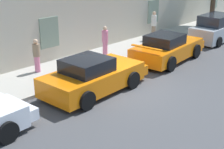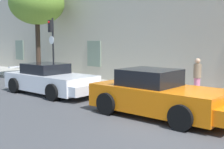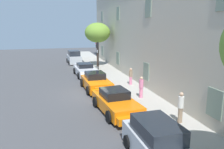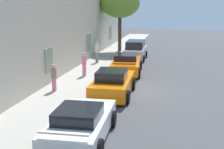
{
  "view_description": "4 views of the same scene",
  "coord_description": "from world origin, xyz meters",
  "px_view_note": "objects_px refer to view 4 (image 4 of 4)",
  "views": [
    {
      "loc": [
        -9.54,
        -8.45,
        5.36
      ],
      "look_at": [
        -0.32,
        0.3,
        0.65
      ],
      "focal_mm": 53.45,
      "sensor_mm": 36.0,
      "label": 1
    },
    {
      "loc": [
        4.37,
        -7.18,
        2.45
      ],
      "look_at": [
        -2.76,
        0.37,
        1.22
      ],
      "focal_mm": 48.02,
      "sensor_mm": 36.0,
      "label": 2
    },
    {
      "loc": [
        17.45,
        -2.92,
        5.41
      ],
      "look_at": [
        -1.77,
        2.31,
        1.1
      ],
      "focal_mm": 35.96,
      "sensor_mm": 36.0,
      "label": 3
    },
    {
      "loc": [
        -17.42,
        -2.92,
        5.16
      ],
      "look_at": [
        -0.67,
        0.8,
        1.09
      ],
      "focal_mm": 50.45,
      "sensor_mm": 36.0,
      "label": 4
    }
  ],
  "objects_px": {
    "sportscar_red_lead": "(82,122)",
    "pedestrian_strolling": "(97,52)",
    "tree_near_kerb": "(120,3)",
    "pedestrian_bystander": "(54,77)",
    "pedestrian_admiring": "(84,64)",
    "hatchback_parked": "(135,51)",
    "sportscar_yellow_flank": "(113,83)",
    "sportscar_white_middle": "(126,64)"
  },
  "relations": [
    {
      "from": "sportscar_red_lead",
      "to": "pedestrian_strolling",
      "type": "distance_m",
      "value": 14.21
    },
    {
      "from": "tree_near_kerb",
      "to": "pedestrian_strolling",
      "type": "relative_size",
      "value": 3.57
    },
    {
      "from": "pedestrian_bystander",
      "to": "pedestrian_admiring",
      "type": "bearing_deg",
      "value": -8.36
    },
    {
      "from": "hatchback_parked",
      "to": "pedestrian_strolling",
      "type": "bearing_deg",
      "value": 134.35
    },
    {
      "from": "pedestrian_admiring",
      "to": "pedestrian_bystander",
      "type": "relative_size",
      "value": 1.04
    },
    {
      "from": "sportscar_yellow_flank",
      "to": "pedestrian_admiring",
      "type": "distance_m",
      "value": 4.32
    },
    {
      "from": "sportscar_red_lead",
      "to": "sportscar_white_middle",
      "type": "xyz_separation_m",
      "value": [
        11.29,
        0.27,
        0.04
      ]
    },
    {
      "from": "pedestrian_bystander",
      "to": "hatchback_parked",
      "type": "bearing_deg",
      "value": -14.71
    },
    {
      "from": "sportscar_white_middle",
      "to": "hatchback_parked",
      "type": "height_order",
      "value": "hatchback_parked"
    },
    {
      "from": "pedestrian_admiring",
      "to": "pedestrian_strolling",
      "type": "relative_size",
      "value": 0.92
    },
    {
      "from": "sportscar_red_lead",
      "to": "sportscar_white_middle",
      "type": "height_order",
      "value": "sportscar_white_middle"
    },
    {
      "from": "sportscar_white_middle",
      "to": "pedestrian_bystander",
      "type": "bearing_deg",
      "value": 152.86
    },
    {
      "from": "sportscar_red_lead",
      "to": "sportscar_yellow_flank",
      "type": "xyz_separation_m",
      "value": [
        5.8,
        0.04,
        0.04
      ]
    },
    {
      "from": "sportscar_yellow_flank",
      "to": "sportscar_red_lead",
      "type": "bearing_deg",
      "value": -179.6
    },
    {
      "from": "sportscar_red_lead",
      "to": "hatchback_parked",
      "type": "bearing_deg",
      "value": 1.34
    },
    {
      "from": "sportscar_red_lead",
      "to": "hatchback_parked",
      "type": "xyz_separation_m",
      "value": [
        16.56,
        0.39,
        0.17
      ]
    },
    {
      "from": "tree_near_kerb",
      "to": "pedestrian_admiring",
      "type": "relative_size",
      "value": 3.87
    },
    {
      "from": "sportscar_red_lead",
      "to": "sportscar_yellow_flank",
      "type": "distance_m",
      "value": 5.8
    },
    {
      "from": "tree_near_kerb",
      "to": "sportscar_yellow_flank",
      "type": "bearing_deg",
      "value": -170.2
    },
    {
      "from": "tree_near_kerb",
      "to": "pedestrian_strolling",
      "type": "distance_m",
      "value": 7.34
    },
    {
      "from": "hatchback_parked",
      "to": "pedestrian_admiring",
      "type": "xyz_separation_m",
      "value": [
        -7.44,
        2.4,
        0.2
      ]
    },
    {
      "from": "sportscar_yellow_flank",
      "to": "sportscar_white_middle",
      "type": "height_order",
      "value": "sportscar_yellow_flank"
    },
    {
      "from": "pedestrian_bystander",
      "to": "tree_near_kerb",
      "type": "bearing_deg",
      "value": -3.28
    },
    {
      "from": "sportscar_white_middle",
      "to": "hatchback_parked",
      "type": "relative_size",
      "value": 1.28
    },
    {
      "from": "sportscar_red_lead",
      "to": "pedestrian_admiring",
      "type": "relative_size",
      "value": 3.05
    },
    {
      "from": "pedestrian_admiring",
      "to": "pedestrian_bystander",
      "type": "distance_m",
      "value": 3.89
    },
    {
      "from": "pedestrian_strolling",
      "to": "sportscar_white_middle",
      "type": "bearing_deg",
      "value": -131.28
    },
    {
      "from": "hatchback_parked",
      "to": "pedestrian_strolling",
      "type": "relative_size",
      "value": 2.22
    },
    {
      "from": "tree_near_kerb",
      "to": "pedestrian_admiring",
      "type": "bearing_deg",
      "value": 178.52
    },
    {
      "from": "sportscar_red_lead",
      "to": "pedestrian_bystander",
      "type": "height_order",
      "value": "pedestrian_bystander"
    },
    {
      "from": "tree_near_kerb",
      "to": "sportscar_white_middle",
      "type": "bearing_deg",
      "value": -165.71
    },
    {
      "from": "sportscar_yellow_flank",
      "to": "sportscar_white_middle",
      "type": "relative_size",
      "value": 0.97
    },
    {
      "from": "pedestrian_admiring",
      "to": "pedestrian_strolling",
      "type": "distance_m",
      "value": 4.74
    },
    {
      "from": "sportscar_white_middle",
      "to": "pedestrian_strolling",
      "type": "relative_size",
      "value": 2.83
    },
    {
      "from": "pedestrian_bystander",
      "to": "pedestrian_strolling",
      "type": "bearing_deg",
      "value": -1.19
    },
    {
      "from": "sportscar_white_middle",
      "to": "pedestrian_strolling",
      "type": "bearing_deg",
      "value": 48.72
    },
    {
      "from": "sportscar_yellow_flank",
      "to": "sportscar_white_middle",
      "type": "distance_m",
      "value": 5.49
    },
    {
      "from": "pedestrian_strolling",
      "to": "pedestrian_bystander",
      "type": "distance_m",
      "value": 8.57
    },
    {
      "from": "sportscar_red_lead",
      "to": "sportscar_yellow_flank",
      "type": "height_order",
      "value": "sportscar_yellow_flank"
    },
    {
      "from": "tree_near_kerb",
      "to": "hatchback_parked",
      "type": "bearing_deg",
      "value": -148.83
    },
    {
      "from": "tree_near_kerb",
      "to": "pedestrian_admiring",
      "type": "height_order",
      "value": "tree_near_kerb"
    },
    {
      "from": "sportscar_white_middle",
      "to": "pedestrian_bystander",
      "type": "xyz_separation_m",
      "value": [
        -6.01,
        3.08,
        0.3
      ]
    }
  ]
}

